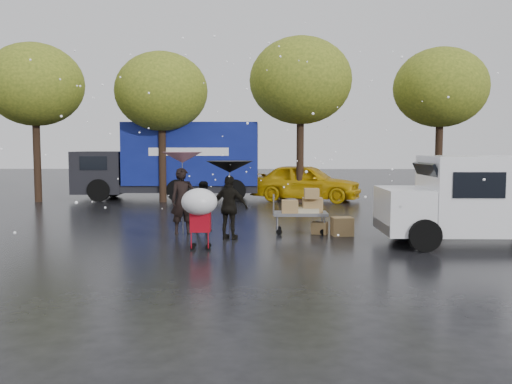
{
  "coord_description": "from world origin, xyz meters",
  "views": [
    {
      "loc": [
        0.9,
        -13.57,
        2.43
      ],
      "look_at": [
        0.7,
        1.0,
        1.2
      ],
      "focal_mm": 38.0,
      "sensor_mm": 36.0,
      "label": 1
    }
  ],
  "objects_px": {
    "person_black": "(230,207)",
    "person_pink": "(183,201)",
    "vendor_cart": "(303,207)",
    "yellow_taxi": "(306,182)",
    "white_van": "(487,198)",
    "shopping_cart": "(200,205)",
    "blue_truck": "(174,161)"
  },
  "relations": [
    {
      "from": "person_black",
      "to": "vendor_cart",
      "type": "height_order",
      "value": "person_black"
    },
    {
      "from": "person_black",
      "to": "shopping_cart",
      "type": "bearing_deg",
      "value": 87.12
    },
    {
      "from": "person_black",
      "to": "blue_truck",
      "type": "distance_m",
      "value": 11.3
    },
    {
      "from": "person_black",
      "to": "vendor_cart",
      "type": "xyz_separation_m",
      "value": [
        2.0,
        1.04,
        -0.12
      ]
    },
    {
      "from": "person_pink",
      "to": "blue_truck",
      "type": "bearing_deg",
      "value": 80.68
    },
    {
      "from": "vendor_cart",
      "to": "shopping_cart",
      "type": "bearing_deg",
      "value": -135.56
    },
    {
      "from": "vendor_cart",
      "to": "person_pink",
      "type": "bearing_deg",
      "value": -177.86
    },
    {
      "from": "blue_truck",
      "to": "vendor_cart",
      "type": "bearing_deg",
      "value": -61.9
    },
    {
      "from": "person_pink",
      "to": "white_van",
      "type": "relative_size",
      "value": 0.37
    },
    {
      "from": "yellow_taxi",
      "to": "person_black",
      "type": "bearing_deg",
      "value": -176.82
    },
    {
      "from": "vendor_cart",
      "to": "yellow_taxi",
      "type": "distance_m",
      "value": 9.12
    },
    {
      "from": "white_van",
      "to": "yellow_taxi",
      "type": "height_order",
      "value": "white_van"
    },
    {
      "from": "person_black",
      "to": "vendor_cart",
      "type": "bearing_deg",
      "value": -133.63
    },
    {
      "from": "vendor_cart",
      "to": "white_van",
      "type": "distance_m",
      "value": 4.76
    },
    {
      "from": "vendor_cart",
      "to": "white_van",
      "type": "xyz_separation_m",
      "value": [
        4.43,
        -1.69,
        0.43
      ]
    },
    {
      "from": "vendor_cart",
      "to": "blue_truck",
      "type": "xyz_separation_m",
      "value": [
        -5.21,
        9.76,
        1.03
      ]
    },
    {
      "from": "person_pink",
      "to": "white_van",
      "type": "bearing_deg",
      "value": -31.21
    },
    {
      "from": "shopping_cart",
      "to": "blue_truck",
      "type": "relative_size",
      "value": 0.18
    },
    {
      "from": "person_black",
      "to": "white_van",
      "type": "distance_m",
      "value": 6.47
    },
    {
      "from": "person_black",
      "to": "person_pink",
      "type": "bearing_deg",
      "value": -14.66
    },
    {
      "from": "person_black",
      "to": "shopping_cart",
      "type": "relative_size",
      "value": 1.15
    },
    {
      "from": "person_pink",
      "to": "shopping_cart",
      "type": "bearing_deg",
      "value": -92.61
    },
    {
      "from": "white_van",
      "to": "person_pink",
      "type": "bearing_deg",
      "value": 168.68
    },
    {
      "from": "shopping_cart",
      "to": "person_pink",
      "type": "bearing_deg",
      "value": 107.28
    },
    {
      "from": "person_black",
      "to": "yellow_taxi",
      "type": "bearing_deg",
      "value": -86.39
    },
    {
      "from": "blue_truck",
      "to": "shopping_cart",
      "type": "bearing_deg",
      "value": -78.07
    },
    {
      "from": "yellow_taxi",
      "to": "shopping_cart",
      "type": "bearing_deg",
      "value": -177.69
    },
    {
      "from": "person_black",
      "to": "vendor_cart",
      "type": "distance_m",
      "value": 2.25
    },
    {
      "from": "white_van",
      "to": "blue_truck",
      "type": "bearing_deg",
      "value": 130.11
    },
    {
      "from": "person_black",
      "to": "white_van",
      "type": "relative_size",
      "value": 0.34
    },
    {
      "from": "vendor_cart",
      "to": "white_van",
      "type": "relative_size",
      "value": 0.31
    },
    {
      "from": "shopping_cart",
      "to": "yellow_taxi",
      "type": "xyz_separation_m",
      "value": [
        3.39,
        11.65,
        -0.23
      ]
    }
  ]
}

